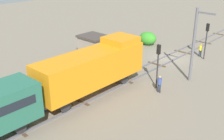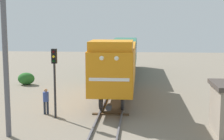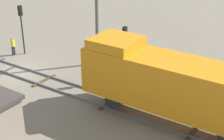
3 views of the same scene
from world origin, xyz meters
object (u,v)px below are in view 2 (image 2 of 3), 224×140
(traffic_signal_mid, at_px, (54,70))
(worker_by_signal, at_px, (46,99))
(catenary_mast, at_px, (4,62))
(passenger_car_leading, at_px, (124,52))
(locomotive, at_px, (115,64))

(traffic_signal_mid, height_order, worker_by_signal, traffic_signal_mid)
(worker_by_signal, bearing_deg, catenary_mast, -110.30)
(passenger_car_leading, bearing_deg, traffic_signal_mid, -100.42)
(locomotive, relative_size, traffic_signal_mid, 2.67)
(locomotive, distance_m, catenary_mast, 10.22)
(passenger_car_leading, relative_size, catenary_mast, 1.88)
(worker_by_signal, height_order, catenary_mast, catenary_mast)
(traffic_signal_mid, xyz_separation_m, catenary_mast, (-1.67, -3.65, 0.96))
(passenger_car_leading, xyz_separation_m, worker_by_signal, (-4.20, -17.74, -1.53))
(passenger_car_leading, height_order, worker_by_signal, passenger_car_leading)
(worker_by_signal, xyz_separation_m, catenary_mast, (-0.87, -4.40, 2.97))
(locomotive, height_order, catenary_mast, catenary_mast)
(passenger_car_leading, distance_m, catenary_mast, 22.75)
(catenary_mast, bearing_deg, worker_by_signal, 78.86)
(traffic_signal_mid, relative_size, catenary_mast, 0.58)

